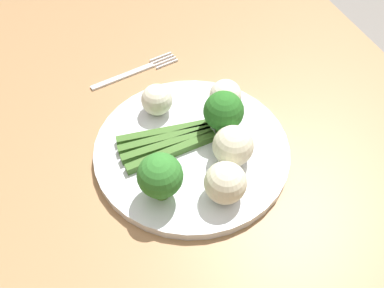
# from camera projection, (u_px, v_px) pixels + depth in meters

# --- Properties ---
(dining_table) EXTENTS (1.38, 0.84, 0.75)m
(dining_table) POSITION_uv_depth(u_px,v_px,m) (193.00, 194.00, 0.70)
(dining_table) COLOR #9E754C
(dining_table) RESTS_ON ground_plane
(plate) EXTENTS (0.29, 0.29, 0.01)m
(plate) POSITION_uv_depth(u_px,v_px,m) (192.00, 149.00, 0.62)
(plate) COLOR white
(plate) RESTS_ON dining_table
(asparagus_bundle) EXTENTS (0.06, 0.14, 0.01)m
(asparagus_bundle) POSITION_uv_depth(u_px,v_px,m) (167.00, 142.00, 0.61)
(asparagus_bundle) COLOR #3D6626
(asparagus_bundle) RESTS_ON plate
(broccoli_back) EXTENTS (0.06, 0.06, 0.07)m
(broccoli_back) POSITION_uv_depth(u_px,v_px,m) (224.00, 112.00, 0.60)
(broccoli_back) COLOR #568E33
(broccoli_back) RESTS_ON plate
(broccoli_outer_edge) EXTENTS (0.06, 0.06, 0.07)m
(broccoli_outer_edge) POSITION_uv_depth(u_px,v_px,m) (160.00, 176.00, 0.53)
(broccoli_outer_edge) COLOR #609E3D
(broccoli_outer_edge) RESTS_ON plate
(cauliflower_right) EXTENTS (0.05, 0.05, 0.05)m
(cauliflower_right) POSITION_uv_depth(u_px,v_px,m) (157.00, 100.00, 0.64)
(cauliflower_right) COLOR silver
(cauliflower_right) RESTS_ON plate
(cauliflower_front) EXTENTS (0.06, 0.06, 0.06)m
(cauliflower_front) POSITION_uv_depth(u_px,v_px,m) (225.00, 183.00, 0.54)
(cauliflower_front) COLOR beige
(cauliflower_front) RESTS_ON plate
(cauliflower_back_right) EXTENTS (0.06, 0.06, 0.06)m
(cauliflower_back_right) POSITION_uv_depth(u_px,v_px,m) (233.00, 146.00, 0.58)
(cauliflower_back_right) COLOR beige
(cauliflower_back_right) RESTS_ON plate
(cauliflower_front_left) EXTENTS (0.05, 0.05, 0.05)m
(cauliflower_front_left) POSITION_uv_depth(u_px,v_px,m) (225.00, 95.00, 0.64)
(cauliflower_front_left) COLOR white
(cauliflower_front_left) RESTS_ON plate
(fork) EXTENTS (0.05, 0.17, 0.00)m
(fork) POSITION_uv_depth(u_px,v_px,m) (136.00, 71.00, 0.74)
(fork) COLOR silver
(fork) RESTS_ON dining_table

